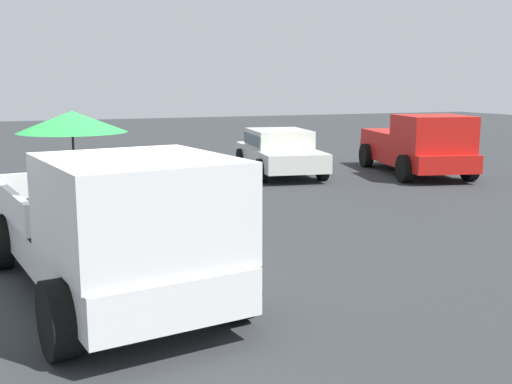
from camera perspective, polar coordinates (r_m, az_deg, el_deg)
The scene contains 4 objects.
ground_plane at distance 8.42m, azimuth -13.86°, elevation -8.82°, with size 80.00×80.00×0.00m, color #2D3033.
pickup_truck_main at distance 7.73m, azimuth -13.22°, elevation -2.87°, with size 5.27×2.85×2.32m.
pickup_truck_red at distance 18.94m, azimuth 14.70°, elevation 4.21°, with size 5.09×3.03×1.80m.
parked_sedan_far at distance 18.35m, azimuth 2.15°, elevation 3.94°, with size 4.53×2.50×1.33m.
Camera 1 is at (7.91, -1.12, 2.67)m, focal length 43.32 mm.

